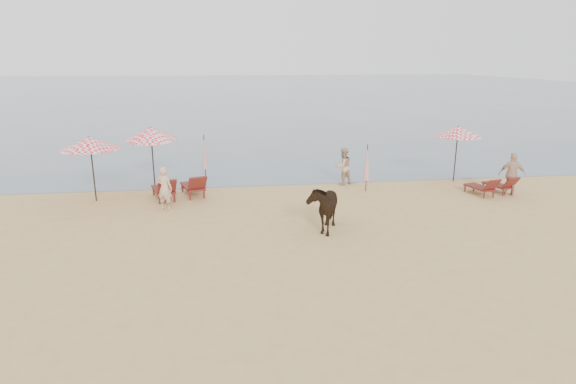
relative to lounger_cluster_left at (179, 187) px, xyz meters
name	(u,v)px	position (x,y,z in m)	size (l,w,h in m)	color
ground	(316,292)	(3.86, -8.54, -0.47)	(120.00, 120.00, 0.00)	tan
sea	(232,89)	(3.86, 71.46, -0.47)	(160.00, 140.00, 0.06)	#51606B
lounger_cluster_left	(179,187)	(0.00, 0.00, 0.00)	(2.31, 2.26, 0.67)	maroon
lounger_cluster_right	(492,186)	(12.60, -1.16, -0.08)	(1.85, 1.80, 0.55)	maroon
umbrella_open_left_a	(90,143)	(-3.23, 0.11, 1.82)	(2.24, 2.24, 2.55)	black
umbrella_open_left_b	(151,133)	(-1.23, 2.01, 1.87)	(2.11, 2.15, 2.70)	black
umbrella_open_right	(458,132)	(12.08, 1.14, 1.81)	(2.07, 2.07, 2.52)	black
umbrella_closed_left	(205,152)	(0.93, 3.04, 0.81)	(0.25, 0.25, 2.07)	black
umbrella_closed_right	(367,163)	(7.66, 0.07, 0.76)	(0.24, 0.24, 1.99)	black
cow	(323,206)	(4.90, -4.29, 0.33)	(0.86, 1.89, 1.60)	black
beachgoer_left	(165,188)	(-0.40, -1.40, 0.35)	(0.59, 0.39, 1.62)	tan
beachgoer_right_a	(343,166)	(6.96, 1.27, 0.35)	(0.80, 0.62, 1.64)	tan
beachgoer_right_b	(512,174)	(13.31, -1.32, 0.41)	(1.02, 0.43, 1.74)	tan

